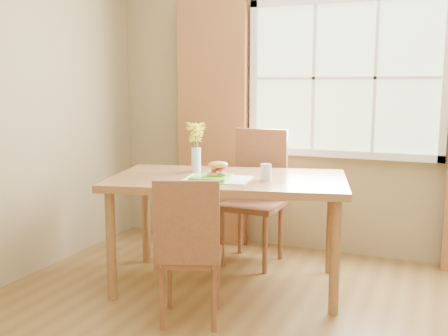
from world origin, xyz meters
TOP-DOWN VIEW (x-y plane):
  - room at (0.00, 0.00)m, footprint 4.24×3.84m
  - window at (0.00, 1.87)m, footprint 1.62×0.06m
  - curtain_left at (-1.15, 1.78)m, footprint 0.65×0.08m
  - dining_table at (-0.61, 0.83)m, footprint 1.81×1.27m
  - chair_near at (-0.58, 0.14)m, footprint 0.49×0.49m
  - chair_far at (-0.61, 1.44)m, footprint 0.47×0.47m
  - placemat at (-0.64, 0.71)m, footprint 0.49×0.39m
  - plate at (-0.67, 0.68)m, footprint 0.29×0.29m
  - croissant_sandwich at (-0.64, 0.71)m, footprint 0.18×0.17m
  - water_glass at (-0.33, 0.82)m, footprint 0.07×0.07m
  - flower_vase at (-0.92, 0.96)m, footprint 0.15×0.15m

SIDE VIEW (x-z plane):
  - chair_near at x=-0.58m, z-range 0.04..0.96m
  - chair_far at x=-0.61m, z-range 0.05..1.14m
  - dining_table at x=-0.61m, z-range 0.32..1.12m
  - placemat at x=-0.64m, z-range 0.80..0.81m
  - plate at x=-0.67m, z-range 0.81..0.82m
  - water_glass at x=-0.33m, z-range 0.80..0.91m
  - croissant_sandwich at x=-0.64m, z-range 0.82..0.93m
  - flower_vase at x=-0.92m, z-range 0.85..1.22m
  - curtain_left at x=-1.15m, z-range 0.00..2.20m
  - room at x=0.00m, z-range -0.02..2.72m
  - window at x=0.00m, z-range 0.84..2.16m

